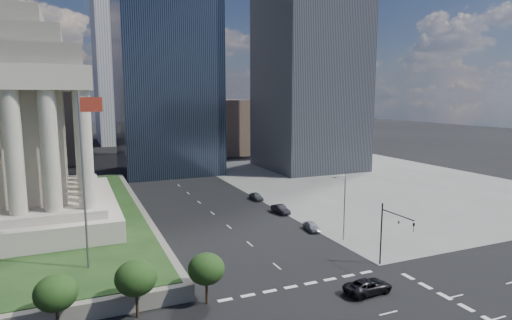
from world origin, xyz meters
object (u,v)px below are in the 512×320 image
pickup_truck (368,286)px  traffic_signal_ne (391,228)px  parked_sedan_mid (281,209)px  parked_sedan_near (312,226)px  parked_sedan_far (256,196)px  flagpole (84,171)px  street_lamp_north (344,203)px

pickup_truck → traffic_signal_ne: bearing=-60.4°
pickup_truck → parked_sedan_mid: bearing=-13.2°
parked_sedan_near → parked_sedan_far: parked_sedan_far is taller
pickup_truck → parked_sedan_mid: 33.16m
pickup_truck → parked_sedan_far: bearing=-10.8°
flagpole → pickup_truck: 33.69m
pickup_truck → parked_sedan_far: 44.32m
pickup_truck → parked_sedan_near: (5.59, 21.49, -0.07)m
street_lamp_north → parked_sedan_far: 28.84m
street_lamp_north → pickup_truck: street_lamp_north is taller
flagpole → parked_sedan_mid: flagpole is taller
street_lamp_north → parked_sedan_mid: (-1.83, 17.08, -4.90)m
pickup_truck → parked_sedan_mid: pickup_truck is taller
flagpole → street_lamp_north: size_ratio=2.00×
traffic_signal_ne → pickup_truck: bearing=-146.9°
traffic_signal_ne → pickup_truck: traffic_signal_ne is taller
street_lamp_north → parked_sedan_far: (-1.83, 28.36, -4.92)m
street_lamp_north → parked_sedan_near: street_lamp_north is taller
parked_sedan_near → parked_sedan_mid: bearing=98.3°
street_lamp_north → parked_sedan_mid: street_lamp_north is taller
pickup_truck → parked_sedan_far: (5.59, 43.96, -0.03)m
flagpole → parked_sedan_near: (33.33, 6.88, -12.41)m
street_lamp_north → parked_sedan_mid: bearing=96.1°
flagpole → parked_sedan_mid: 39.88m
street_lamp_north → flagpole: bearing=-178.4°
flagpole → traffic_signal_ne: bearing=-16.7°
parked_sedan_mid → parked_sedan_far: 11.27m
pickup_truck → parked_sedan_near: size_ratio=1.34×
traffic_signal_ne → pickup_truck: 9.06m
pickup_truck → parked_sedan_far: pickup_truck is taller
street_lamp_north → parked_sedan_near: size_ratio=2.41×
traffic_signal_ne → pickup_truck: (-6.59, -4.30, -4.48)m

